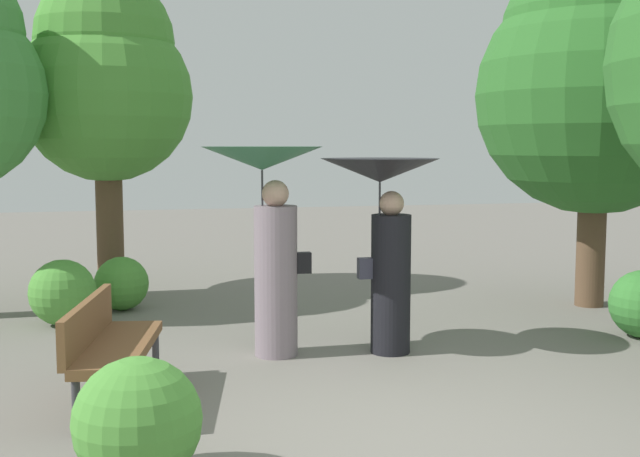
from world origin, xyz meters
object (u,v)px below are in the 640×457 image
Objects in this scene: person_left at (269,215)px; tree_mid_left at (106,80)px; person_right at (384,217)px; park_bench at (108,341)px; tree_mid_right at (597,76)px.

person_left is 4.11m from tree_mid_left.
tree_mid_left is (-1.57, 3.48, 1.51)m from person_left.
person_left is 1.06× the size of person_right.
person_right is at bearing -58.17° from park_bench.
person_right is at bearing -93.22° from person_left.
tree_mid_right is at bearing -55.82° from park_bench.
tree_mid_right is (4.32, 1.41, 1.50)m from person_left.
tree_mid_right is (5.89, -2.07, -0.01)m from tree_mid_left.
person_left is 0.47× the size of tree_mid_left.
person_right is 4.77m from tree_mid_left.
park_bench is 0.37× the size of tree_mid_left.
park_bench is at bearing 116.85° from person_right.
person_left is at bearing -161.89° from tree_mid_right.
tree_mid_left is at bearing 160.66° from tree_mid_right.
park_bench is at bearing -88.52° from tree_mid_left.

